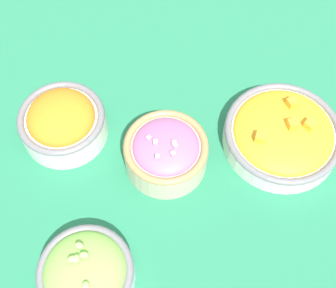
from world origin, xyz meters
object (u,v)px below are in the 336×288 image
(bowl_squash, at_px, (283,134))
(bowl_lettuce, at_px, (86,273))
(bowl_carrots, at_px, (62,121))
(bowl_red_onion, at_px, (166,152))

(bowl_squash, bearing_deg, bowl_lettuce, 14.31)
(bowl_lettuce, bearing_deg, bowl_carrots, -99.00)
(bowl_red_onion, relative_size, bowl_squash, 0.69)
(bowl_red_onion, height_order, bowl_carrots, same)
(bowl_carrots, distance_m, bowl_lettuce, 0.25)
(bowl_red_onion, bearing_deg, bowl_squash, 169.08)
(bowl_squash, distance_m, bowl_carrots, 0.35)
(bowl_red_onion, distance_m, bowl_carrots, 0.18)
(bowl_squash, bearing_deg, bowl_carrots, -25.25)
(bowl_carrots, bearing_deg, bowl_squash, 154.75)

